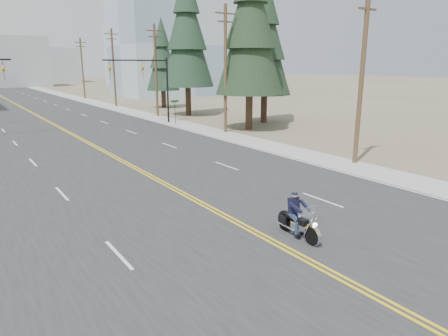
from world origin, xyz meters
name	(u,v)px	position (x,y,z in m)	size (l,w,h in m)	color
ground_plane	(310,262)	(0.00, 0.00, 0.00)	(400.00, 400.00, 0.00)	#776D56
road	(12,102)	(0.00, 70.00, 0.01)	(20.00, 200.00, 0.01)	#303033
sidewalk_right	(80,99)	(11.50, 70.00, 0.01)	(3.00, 200.00, 0.01)	#A5A5A0
traffic_mast_right	(150,78)	(8.98, 32.00, 4.94)	(7.10, 0.26, 7.00)	black
street_sign	(175,108)	(10.80, 30.00, 1.80)	(0.90, 0.06, 2.62)	black
utility_pole_a	(362,73)	(12.50, 8.00, 5.73)	(2.20, 0.30, 11.00)	brown
utility_pole_b	(225,68)	(12.50, 23.00, 5.98)	(2.20, 0.30, 11.50)	brown
utility_pole_c	(156,69)	(12.50, 38.00, 5.73)	(2.20, 0.30, 11.00)	brown
utility_pole_d	(114,66)	(12.50, 53.00, 5.98)	(2.20, 0.30, 11.50)	brown
utility_pole_e	(82,68)	(12.50, 70.00, 5.73)	(2.20, 0.30, 11.00)	brown
glass_building	(175,46)	(32.00, 70.00, 10.00)	(24.00, 16.00, 20.00)	#9EB5CC
haze_bldg_b	(13,62)	(8.00, 125.00, 7.00)	(18.00, 14.00, 14.00)	#ADB2B7
haze_bldg_c	(137,55)	(40.00, 110.00, 9.00)	(16.00, 12.00, 18.00)	#B7BCC6
haze_bldg_e	(56,65)	(25.00, 150.00, 6.00)	(14.00, 14.00, 12.00)	#B7BCC6
motorcyclist	(299,216)	(1.06, 1.64, 0.85)	(0.93, 2.17, 1.69)	black
conifer_near	(250,24)	(15.43, 23.11, 9.97)	(6.56, 6.56, 17.37)	#382619
conifer_mid	(266,41)	(19.94, 26.22, 8.74)	(5.71, 5.71, 15.23)	#382619
conifer_tall	(187,30)	(16.14, 36.57, 10.35)	(6.49, 6.49, 18.03)	#382619
conifer_far	(162,56)	(17.65, 46.74, 7.41)	(4.82, 4.82, 12.92)	#382619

